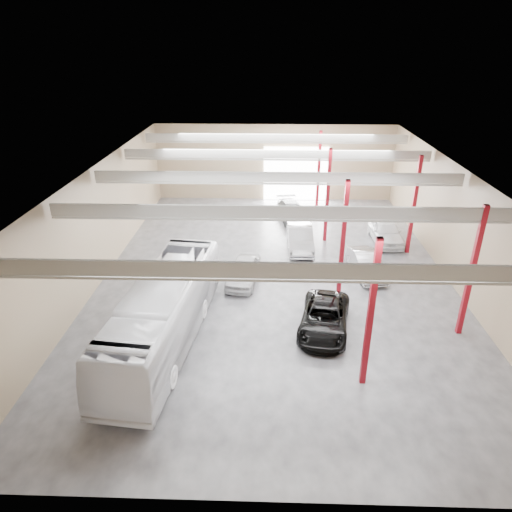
# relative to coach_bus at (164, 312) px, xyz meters

# --- Properties ---
(depot_shell) EXTENTS (22.12, 32.12, 7.06)m
(depot_shell) POSITION_rel_coach_bus_xyz_m (5.67, 7.69, 3.27)
(depot_shell) COLOR #404044
(depot_shell) RESTS_ON ground
(coach_bus) EXTENTS (4.19, 12.52, 3.42)m
(coach_bus) POSITION_rel_coach_bus_xyz_m (0.00, 0.00, 0.00)
(coach_bus) COLOR white
(coach_bus) RESTS_ON ground
(black_sedan) EXTENTS (3.37, 5.62, 1.46)m
(black_sedan) POSITION_rel_coach_bus_xyz_m (8.03, 1.21, -0.98)
(black_sedan) COLOR black
(black_sedan) RESTS_ON ground
(car_row_a) EXTENTS (2.37, 4.59, 1.49)m
(car_row_a) POSITION_rel_coach_bus_xyz_m (3.53, 6.41, -0.96)
(car_row_a) COLOR silver
(car_row_a) RESTS_ON ground
(car_row_b) EXTENTS (1.81, 5.01, 1.64)m
(car_row_b) POSITION_rel_coach_bus_xyz_m (7.35, 11.61, -0.89)
(car_row_b) COLOR #A1A0A5
(car_row_b) RESTS_ON ground
(car_row_c) EXTENTS (2.96, 5.31, 1.46)m
(car_row_c) POSITION_rel_coach_bus_xyz_m (6.99, 17.63, -0.98)
(car_row_c) COLOR slate
(car_row_c) RESTS_ON ground
(car_right_near) EXTENTS (2.12, 4.64, 1.48)m
(car_right_near) POSITION_rel_coach_bus_xyz_m (11.40, 7.67, -0.97)
(car_right_near) COLOR #A3A4A7
(car_right_near) RESTS_ON ground
(car_right_far) EXTENTS (2.03, 4.96, 1.68)m
(car_right_far) POSITION_rel_coach_bus_xyz_m (13.83, 13.12, -0.87)
(car_right_far) COLOR white
(car_right_far) RESTS_ON ground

